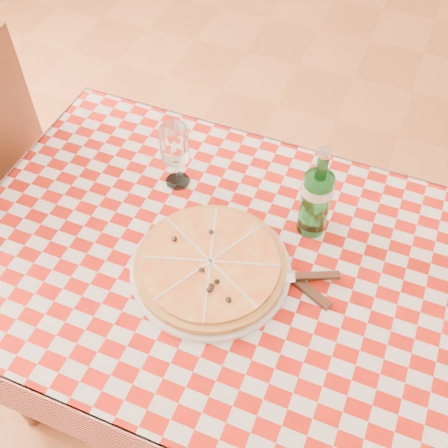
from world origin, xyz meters
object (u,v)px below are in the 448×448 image
(water_bottle, at_px, (317,192))
(pizza_plate, at_px, (211,265))
(dining_table, at_px, (222,282))
(wine_glass, at_px, (176,157))

(water_bottle, bearing_deg, pizza_plate, -130.01)
(dining_table, relative_size, wine_glass, 6.42)
(dining_table, relative_size, pizza_plate, 3.15)
(dining_table, distance_m, pizza_plate, 0.13)
(dining_table, distance_m, wine_glass, 0.34)
(dining_table, height_order, wine_glass, wine_glass)
(pizza_plate, relative_size, wine_glass, 2.04)
(pizza_plate, bearing_deg, wine_glass, 130.08)
(pizza_plate, xyz_separation_m, water_bottle, (0.18, 0.22, 0.11))
(dining_table, bearing_deg, water_bottle, 46.58)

